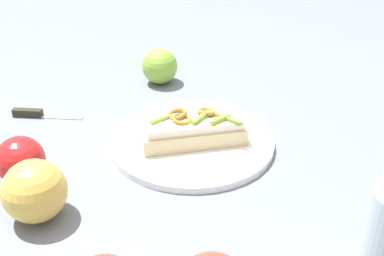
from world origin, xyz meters
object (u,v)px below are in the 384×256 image
plate (192,142)px  apple_4 (35,191)px  sandwich (192,128)px  apple_0 (160,66)px  knife (37,114)px  apple_2 (20,160)px

plate → apple_4: bearing=141.4°
sandwich → plate: bearing=-12.8°
sandwich → apple_4: apple_4 is taller
apple_0 → knife: bearing=134.3°
sandwich → apple_2: size_ratio=2.60×
apple_4 → knife: (0.26, 0.13, -0.04)m
plate → sandwich: 0.03m
apple_4 → knife: size_ratio=0.66×
sandwich → apple_4: 0.27m
sandwich → knife: sandwich is taller
apple_0 → apple_2: size_ratio=1.02×
apple_2 → plate: bearing=-58.1°
apple_2 → apple_4: apple_4 is taller
apple_2 → apple_4: size_ratio=0.85×
plate → apple_0: apple_0 is taller
plate → apple_2: 0.27m
plate → apple_4: size_ratio=3.20×
apple_2 → knife: 0.20m
plate → sandwich: (0.00, -0.00, 0.03)m
plate → apple_2: (-0.14, 0.23, 0.03)m
plate → apple_0: 0.25m
apple_0 → knife: apple_0 is taller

